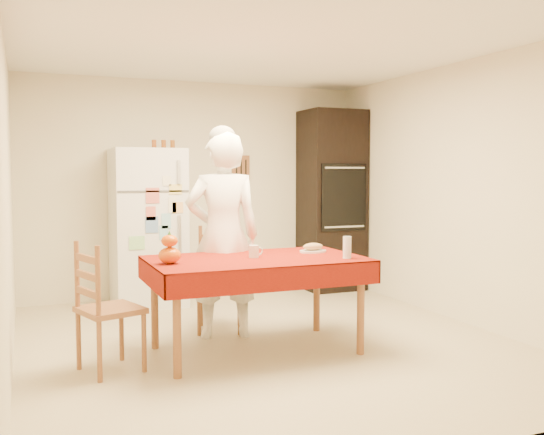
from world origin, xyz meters
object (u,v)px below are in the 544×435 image
oven_cabinet (332,200)px  bread_plate (313,251)px  seated_woman (223,236)px  pumpkin_lower (170,255)px  refrigerator (148,227)px  dining_table (256,266)px  chair_far (220,274)px  wine_glass (347,247)px  coffee_mug (254,251)px  chair_left (102,303)px

oven_cabinet → bread_plate: bearing=-121.8°
seated_woman → pumpkin_lower: seated_woman is taller
refrigerator → seated_woman: (0.36, -1.57, 0.04)m
dining_table → oven_cabinet: bearing=49.6°
dining_table → seated_woman: (-0.11, 0.52, 0.20)m
oven_cabinet → pumpkin_lower: oven_cabinet is taller
chair_far → wine_glass: 1.35m
oven_cabinet → pumpkin_lower: size_ratio=13.02×
seated_woman → coffee_mug: bearing=111.9°
chair_left → pumpkin_lower: chair_left is taller
chair_far → wine_glass: size_ratio=5.40×
bread_plate → pumpkin_lower: bearing=-172.2°
chair_left → refrigerator: bearing=-36.7°
refrigerator → dining_table: (0.47, -2.09, -0.16)m
seated_woman → pumpkin_lower: bearing=54.2°
oven_cabinet → seated_woman: oven_cabinet is taller
pumpkin_lower → refrigerator: bearing=83.5°
oven_cabinet → chair_left: bearing=-143.9°
refrigerator → dining_table: 2.14m
refrigerator → chair_left: (-0.74, -2.16, -0.34)m
dining_table → wine_glass: (0.66, -0.30, 0.16)m
wine_glass → chair_left: bearing=173.1°
chair_left → dining_table: bearing=-104.4°
dining_table → chair_left: 1.23m
chair_left → bread_plate: size_ratio=3.96×
chair_left → bread_plate: chair_left is taller
oven_cabinet → chair_far: (-1.87, -1.34, -0.59)m
refrigerator → dining_table: size_ratio=1.00×
refrigerator → oven_cabinet: (2.28, 0.05, 0.25)m
chair_far → chair_left: (-1.16, -0.87, 0.00)m
bread_plate → wine_glass: bearing=-77.8°
chair_far → seated_woman: size_ratio=0.53×
chair_left → wine_glass: bearing=-114.7°
oven_cabinet → dining_table: size_ratio=1.29×
wine_glass → refrigerator: bearing=115.4°
chair_far → chair_left: size_ratio=1.00×
oven_cabinet → dining_table: bearing=-130.4°
chair_left → coffee_mug: chair_left is taller
chair_far → bread_plate: 0.95m
chair_far → seated_woman: bearing=-82.7°
oven_cabinet → bread_plate: size_ratio=9.17×
dining_table → bread_plate: (0.57, 0.13, 0.08)m
chair_left → bread_plate: 1.81m
oven_cabinet → coffee_mug: 2.81m
chair_far → wine_glass: chair_far is taller
pumpkin_lower → wine_glass: bearing=-10.4°
oven_cabinet → coffee_mug: bearing=-130.8°
refrigerator → pumpkin_lower: size_ratio=10.06×
dining_table → coffee_mug: 0.12m
chair_far → pumpkin_lower: 1.12m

